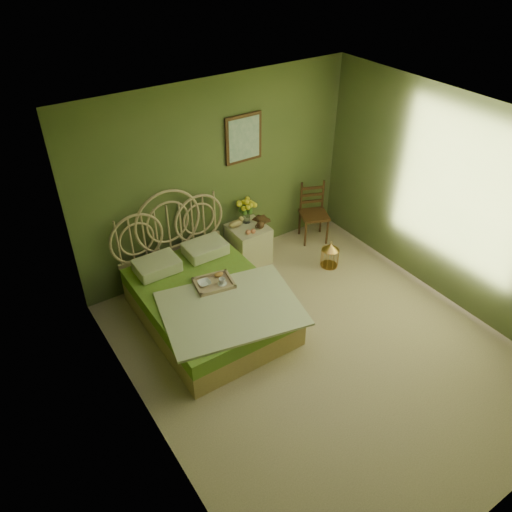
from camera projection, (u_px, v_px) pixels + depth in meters
floor at (320, 351)px, 5.79m from camera, size 4.50×4.50×0.00m
ceiling at (343, 138)px, 4.28m from camera, size 4.50×4.50×0.00m
wall_back at (218, 177)px, 6.56m from camera, size 4.00×0.00×4.00m
wall_left at (145, 339)px, 4.13m from camera, size 0.00×4.50×4.50m
wall_right at (458, 206)px, 5.94m from camera, size 0.00×4.50×4.50m
wall_art at (244, 139)px, 6.46m from camera, size 0.54×0.04×0.64m
bed at (207, 300)px, 6.07m from camera, size 1.74×2.20×1.36m
nightstand at (248, 239)px, 7.07m from camera, size 0.51×0.51×0.99m
chair at (311, 209)px, 7.48m from camera, size 0.52×0.52×0.89m
birdcage at (330, 255)px, 7.04m from camera, size 0.24×0.24×0.37m
book_lower at (258, 222)px, 7.03m from camera, size 0.22×0.25×0.02m
book_upper at (258, 221)px, 7.02m from camera, size 0.17×0.22×0.02m
cereal_bowl at (204, 283)px, 5.94m from camera, size 0.17×0.17×0.04m
coffee_cup at (222, 281)px, 5.94m from camera, size 0.09×0.09×0.08m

